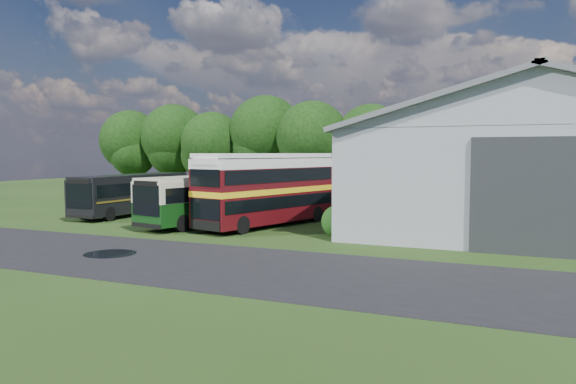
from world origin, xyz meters
The scene contains 16 objects.
ground centered at (0.00, 0.00, 0.00)m, with size 120.00×120.00×0.00m, color #1D3410.
asphalt_road centered at (3.00, -3.00, 0.00)m, with size 60.00×8.00×0.02m, color black.
puddle centered at (-1.50, -3.00, 0.00)m, with size 2.20×2.20×0.01m, color black.
storage_shed centered at (15.00, 15.98, 4.17)m, with size 18.80×24.80×8.15m.
tree_far_left centered at (-23.00, 24.00, 5.56)m, with size 6.12×6.12×8.64m.
tree_left_a centered at (-18.00, 24.50, 5.87)m, with size 6.46×6.46×9.12m.
tree_left_b centered at (-13.00, 23.50, 5.25)m, with size 5.78×5.78×8.16m.
tree_mid centered at (-8.00, 24.80, 6.18)m, with size 6.80×6.80×9.60m.
tree_right_a centered at (-3.00, 23.80, 5.69)m, with size 6.26×6.26×8.83m.
tree_right_b centered at (2.00, 24.60, 5.44)m, with size 5.98×5.98×8.45m.
shrub_front centered at (5.60, 6.00, 0.00)m, with size 1.70×1.70×1.70m, color #194714.
shrub_mid centered at (5.60, 8.00, 0.00)m, with size 1.60×1.60×1.60m, color #194714.
shrub_back centered at (5.60, 10.00, 0.00)m, with size 1.80×1.80×1.80m, color #194714.
bus_green_single centered at (-2.93, 7.80, 1.57)m, with size 4.64×11.01×2.96m.
bus_maroon_double centered at (0.52, 8.02, 2.14)m, with size 4.92×10.31×4.30m.
bus_dark_single centered at (-10.78, 9.61, 1.50)m, with size 2.55×10.26×2.82m.
Camera 1 is at (15.22, -21.44, 4.33)m, focal length 35.00 mm.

